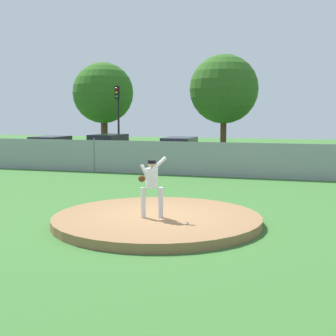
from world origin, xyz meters
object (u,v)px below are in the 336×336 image
Objects in this scene: parked_car_white at (180,151)px; parked_car_silver at (51,149)px; parked_car_slate at (109,149)px; traffic_light_near at (118,109)px; baseball at (188,223)px; pitcher_youth at (152,182)px.

parked_car_white is 8.40m from parked_car_silver.
parked_car_slate is 4.77m from traffic_light_near.
parked_car_slate reaches higher than baseball.
parked_car_slate reaches higher than parked_car_silver.
pitcher_youth is 22.08× the size of baseball.
parked_car_silver is (-12.88, 15.07, 0.49)m from baseball.
parked_car_slate is at bearing -75.54° from traffic_light_near.
parked_car_silver is 5.67m from traffic_light_near.
parked_car_white is 0.96× the size of traffic_light_near.
parked_car_white is 1.02× the size of parked_car_slate.
traffic_light_near is at bearing 104.46° from parked_car_slate.
traffic_light_near is at bearing 115.40° from pitcher_youth.
baseball is 19.83m from parked_car_silver.
baseball is (1.12, -0.51, -0.91)m from pitcher_youth.
parked_car_slate is at bearing 3.22° from parked_car_silver.
parked_car_white is at bearing 102.73° from pitcher_youth.
parked_car_white is at bearing -34.36° from traffic_light_near.
parked_car_white is 1.03× the size of parked_car_silver.
pitcher_youth is 0.36× the size of parked_car_silver.
pitcher_youth is 16.75m from parked_car_slate.
pitcher_youth reaches higher than parked_car_slate.
parked_car_silver is (-8.39, -0.38, -0.02)m from parked_car_white.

